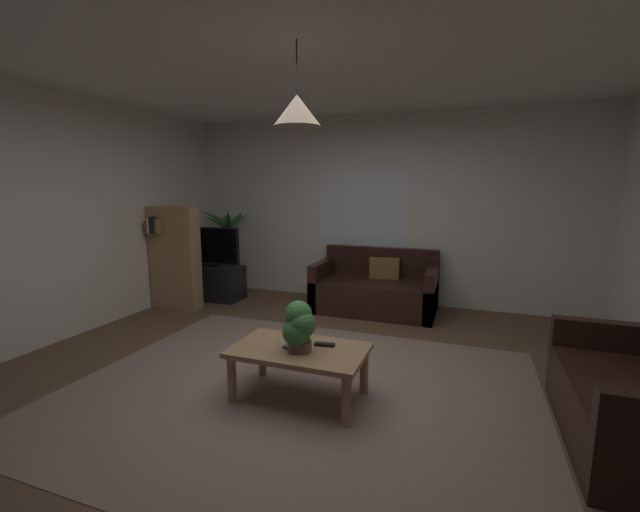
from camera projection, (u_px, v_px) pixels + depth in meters
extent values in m
cube|color=brown|center=(308.00, 382.00, 3.56)|extent=(5.77, 5.50, 0.02)
cube|color=gray|center=(299.00, 391.00, 3.37)|extent=(3.75, 3.02, 0.01)
cube|color=silver|center=(380.00, 210.00, 5.91)|extent=(5.89, 0.06, 2.67)
cube|color=silver|center=(51.00, 218.00, 4.33)|extent=(0.06, 5.50, 2.67)
cube|color=white|center=(306.00, 51.00, 3.11)|extent=(5.77, 5.50, 0.02)
cube|color=white|center=(364.00, 210.00, 5.95)|extent=(1.29, 0.01, 1.12)
cube|color=black|center=(374.00, 296.00, 5.53)|extent=(1.60, 0.88, 0.42)
cube|color=black|center=(381.00, 261.00, 5.82)|extent=(1.60, 0.12, 0.40)
cube|color=black|center=(323.00, 284.00, 5.77)|extent=(0.12, 0.88, 0.64)
cube|color=black|center=(431.00, 293.00, 5.26)|extent=(0.12, 0.88, 0.64)
cube|color=brown|center=(384.00, 268.00, 5.63)|extent=(0.41, 0.16, 0.28)
cube|color=black|center=(614.00, 363.00, 3.17)|extent=(0.88, 0.12, 0.64)
cube|color=#A87F56|center=(299.00, 350.00, 3.21)|extent=(1.04, 0.62, 0.04)
cylinder|color=#A87F56|center=(232.00, 380.00, 3.17)|extent=(0.07, 0.07, 0.38)
cylinder|color=#A87F56|center=(346.00, 401.00, 2.86)|extent=(0.07, 0.07, 0.38)
cylinder|color=#A87F56|center=(262.00, 355.00, 3.63)|extent=(0.07, 0.07, 0.38)
cylinder|color=#A87F56|center=(364.00, 371.00, 3.32)|extent=(0.07, 0.07, 0.38)
cube|color=#2D4C8C|center=(293.00, 347.00, 3.20)|extent=(0.15, 0.13, 0.02)
cube|color=black|center=(325.00, 345.00, 3.25)|extent=(0.17, 0.07, 0.02)
cylinder|color=brown|center=(300.00, 345.00, 3.15)|extent=(0.18, 0.18, 0.08)
sphere|color=#3D7F3D|center=(297.00, 332.00, 3.11)|extent=(0.22, 0.22, 0.22)
sphere|color=#3D7F3D|center=(302.00, 324.00, 3.10)|extent=(0.21, 0.21, 0.21)
sphere|color=#3D7F3D|center=(298.00, 314.00, 3.13)|extent=(0.21, 0.21, 0.21)
cube|color=black|center=(213.00, 282.00, 6.16)|extent=(0.90, 0.44, 0.50)
cube|color=black|center=(211.00, 245.00, 6.05)|extent=(0.94, 0.05, 0.53)
cube|color=black|center=(210.00, 245.00, 6.02)|extent=(0.90, 0.00, 0.49)
cube|color=black|center=(211.00, 265.00, 6.10)|extent=(0.24, 0.16, 0.04)
cylinder|color=brown|center=(230.00, 281.00, 6.68)|extent=(0.32, 0.32, 0.30)
cylinder|color=brown|center=(229.00, 248.00, 6.59)|extent=(0.05, 0.05, 0.78)
cone|color=#2D6B33|center=(238.00, 219.00, 6.48)|extent=(0.40, 0.18, 0.27)
cone|color=#2D6B33|center=(241.00, 215.00, 6.67)|extent=(0.26, 0.51, 0.40)
cone|color=#2D6B33|center=(226.00, 218.00, 6.75)|extent=(0.36, 0.50, 0.35)
cone|color=#2D6B33|center=(214.00, 217.00, 6.60)|extent=(0.54, 0.11, 0.31)
cone|color=#2D6B33|center=(215.00, 221.00, 6.42)|extent=(0.30, 0.40, 0.29)
cone|color=#2D6B33|center=(229.00, 217.00, 6.31)|extent=(0.31, 0.42, 0.38)
cube|color=#A87F56|center=(175.00, 258.00, 5.60)|extent=(0.70, 0.22, 1.40)
cube|color=#B22D2D|center=(150.00, 227.00, 5.52)|extent=(0.03, 0.16, 0.17)
cube|color=beige|center=(152.00, 225.00, 5.50)|extent=(0.04, 0.16, 0.20)
cube|color=black|center=(154.00, 225.00, 5.48)|extent=(0.05, 0.16, 0.22)
cube|color=black|center=(157.00, 226.00, 5.47)|extent=(0.04, 0.16, 0.20)
cube|color=#99663F|center=(160.00, 226.00, 5.46)|extent=(0.03, 0.16, 0.20)
cylinder|color=black|center=(297.00, 67.00, 2.87)|extent=(0.01, 0.01, 0.36)
cone|color=tan|center=(297.00, 110.00, 2.91)|extent=(0.34, 0.34, 0.22)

